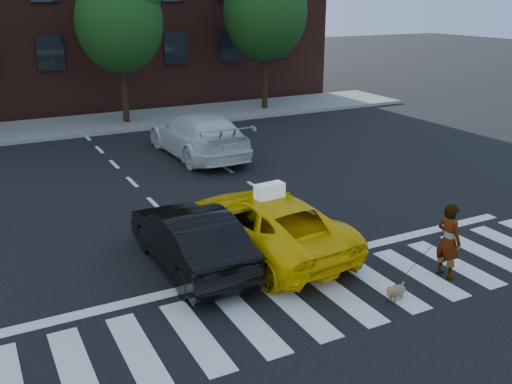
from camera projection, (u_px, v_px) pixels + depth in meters
ground at (340, 295)px, 11.02m from camera, size 120.00×120.00×0.00m
crosswalk at (340, 295)px, 11.01m from camera, size 13.00×2.40×0.01m
stop_line at (297, 263)px, 12.35m from camera, size 12.00×0.30×0.01m
sidewalk_far at (113, 122)px, 25.66m from camera, size 30.00×4.00×0.15m
tree_mid at (119, 11)px, 23.91m from camera, size 3.69×3.69×7.10m
tree_right at (266, 0)px, 26.83m from camera, size 4.00×4.00×7.70m
taxi at (265, 223)px, 12.76m from camera, size 2.63×4.97×1.33m
black_sedan at (190, 238)px, 11.97m from camera, size 1.45×4.05×1.33m
white_suv at (198, 135)px, 20.34m from camera, size 2.29×5.41×1.56m
woman at (448, 241)px, 11.53m from camera, size 0.41×0.60×1.58m
dog at (395, 291)px, 10.79m from camera, size 0.56×0.33×0.32m
taxi_sign at (270, 191)px, 12.32m from camera, size 0.67×0.34×0.32m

